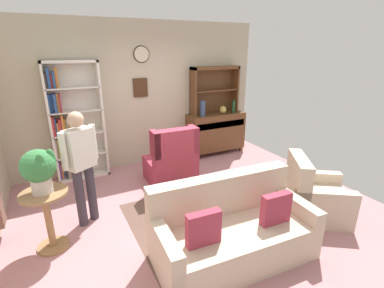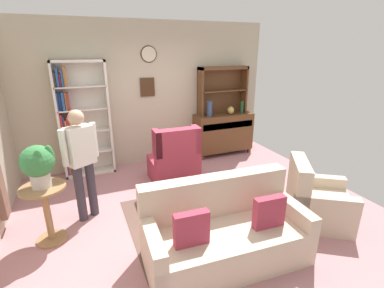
% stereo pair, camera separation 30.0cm
% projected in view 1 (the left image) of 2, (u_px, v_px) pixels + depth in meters
% --- Properties ---
extents(ground_plane, '(5.40, 4.60, 0.02)m').
position_uv_depth(ground_plane, '(192.00, 209.00, 4.24)').
color(ground_plane, '#B27A7F').
extents(wall_back, '(5.00, 0.09, 2.80)m').
position_uv_depth(wall_back, '(143.00, 95.00, 5.57)').
color(wall_back, '#BCB299').
rests_on(wall_back, ground_plane).
extents(area_rug, '(2.33, 1.76, 0.01)m').
position_uv_depth(area_rug, '(214.00, 214.00, 4.07)').
color(area_rug, brown).
rests_on(area_rug, ground_plane).
extents(bookshelf, '(0.90, 0.30, 2.10)m').
position_uv_depth(bookshelf, '(73.00, 122.00, 4.94)').
color(bookshelf, silver).
rests_on(bookshelf, ground_plane).
extents(sideboard, '(1.30, 0.45, 0.92)m').
position_uv_depth(sideboard, '(216.00, 131.00, 6.30)').
color(sideboard, brown).
rests_on(sideboard, ground_plane).
extents(sideboard_hutch, '(1.10, 0.26, 1.00)m').
position_uv_depth(sideboard_hutch, '(214.00, 84.00, 6.05)').
color(sideboard_hutch, brown).
rests_on(sideboard_hutch, sideboard).
extents(vase_tall, '(0.11, 0.11, 0.33)m').
position_uv_depth(vase_tall, '(203.00, 109.00, 5.88)').
color(vase_tall, '#33476B').
rests_on(vase_tall, sideboard).
extents(vase_round, '(0.15, 0.15, 0.17)m').
position_uv_depth(vase_round, '(223.00, 110.00, 6.14)').
color(vase_round, tan).
rests_on(vase_round, sideboard).
extents(bottle_wine, '(0.07, 0.07, 0.27)m').
position_uv_depth(bottle_wine, '(233.00, 107.00, 6.21)').
color(bottle_wine, '#194223').
rests_on(bottle_wine, sideboard).
extents(couch_floral, '(1.85, 0.95, 0.90)m').
position_uv_depth(couch_floral, '(232.00, 231.00, 3.20)').
color(couch_floral, beige).
rests_on(couch_floral, ground_plane).
extents(armchair_floral, '(1.07, 1.06, 0.88)m').
position_uv_depth(armchair_floral, '(314.00, 197.00, 3.97)').
color(armchair_floral, beige).
rests_on(armchair_floral, ground_plane).
extents(wingback_chair, '(0.80, 0.82, 1.05)m').
position_uv_depth(wingback_chair, '(172.00, 163.00, 4.90)').
color(wingback_chair, '#A33347').
rests_on(wingback_chair, ground_plane).
extents(plant_stand, '(0.52, 0.52, 0.75)m').
position_uv_depth(plant_stand, '(48.00, 214.00, 3.27)').
color(plant_stand, '#997047').
rests_on(plant_stand, ground_plane).
extents(potted_plant_large, '(0.37, 0.37, 0.51)m').
position_uv_depth(potted_plant_large, '(39.00, 168.00, 3.08)').
color(potted_plant_large, beige).
rests_on(potted_plant_large, plant_stand).
extents(person_reading, '(0.49, 0.34, 1.56)m').
position_uv_depth(person_reading, '(81.00, 161.00, 3.63)').
color(person_reading, '#38333D').
rests_on(person_reading, ground_plane).
extents(coffee_table, '(0.80, 0.50, 0.42)m').
position_uv_depth(coffee_table, '(197.00, 191.00, 4.00)').
color(coffee_table, brown).
rests_on(coffee_table, ground_plane).
extents(book_stack, '(0.21, 0.18, 0.10)m').
position_uv_depth(book_stack, '(195.00, 186.00, 3.92)').
color(book_stack, '#CC7233').
rests_on(book_stack, coffee_table).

